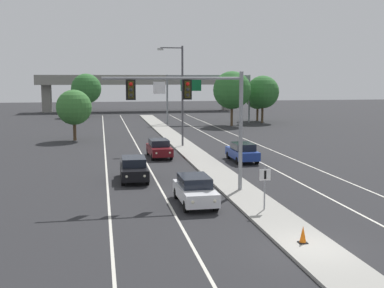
% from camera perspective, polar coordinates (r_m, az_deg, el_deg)
% --- Properties ---
extents(ground_plane, '(260.00, 260.00, 0.00)m').
position_cam_1_polar(ground_plane, '(20.80, 13.89, -12.01)').
color(ground_plane, '#28282B').
extents(median_island, '(2.40, 110.00, 0.15)m').
position_cam_1_polar(median_island, '(37.35, 2.38, -2.89)').
color(median_island, '#9E9B93').
rests_on(median_island, ground).
extents(lane_stripe_oncoming_center, '(0.14, 100.00, 0.01)m').
position_cam_1_polar(lane_stripe_oncoming_center, '(43.47, -5.76, -1.51)').
color(lane_stripe_oncoming_center, silver).
rests_on(lane_stripe_oncoming_center, ground).
extents(lane_stripe_receding_center, '(0.14, 100.00, 0.01)m').
position_cam_1_polar(lane_stripe_receding_center, '(45.24, 6.19, -1.16)').
color(lane_stripe_receding_center, silver).
rests_on(lane_stripe_receding_center, ground).
extents(edge_stripe_left, '(0.14, 100.00, 0.01)m').
position_cam_1_polar(edge_stripe_left, '(43.32, -10.12, -1.63)').
color(edge_stripe_left, silver).
rests_on(edge_stripe_left, ground).
extents(edge_stripe_right, '(0.14, 100.00, 0.01)m').
position_cam_1_polar(edge_stripe_right, '(46.29, 10.10, -1.03)').
color(edge_stripe_right, silver).
rests_on(edge_stripe_right, ground).
extents(overhead_signal_mast, '(8.36, 0.44, 7.20)m').
position_cam_1_polar(overhead_signal_mast, '(28.79, 0.59, 4.59)').
color(overhead_signal_mast, gray).
rests_on(overhead_signal_mast, median_island).
extents(median_sign_post, '(0.60, 0.10, 2.20)m').
position_cam_1_polar(median_sign_post, '(25.50, 8.55, -4.50)').
color(median_sign_post, gray).
rests_on(median_sign_post, median_island).
extents(street_lamp_median, '(2.58, 0.28, 10.00)m').
position_cam_1_polar(street_lamp_median, '(48.98, -1.39, 6.36)').
color(street_lamp_median, '#4C4C51').
rests_on(street_lamp_median, median_island).
extents(car_oncoming_white, '(1.86, 4.49, 1.58)m').
position_cam_1_polar(car_oncoming_white, '(26.98, 0.35, -5.40)').
color(car_oncoming_white, silver).
rests_on(car_oncoming_white, ground).
extents(car_oncoming_black, '(1.89, 4.50, 1.58)m').
position_cam_1_polar(car_oncoming_black, '(33.51, -6.84, -2.87)').
color(car_oncoming_black, black).
rests_on(car_oncoming_black, ground).
extents(car_oncoming_darkred, '(1.93, 4.51, 1.58)m').
position_cam_1_polar(car_oncoming_darkred, '(43.04, -3.88, -0.49)').
color(car_oncoming_darkred, '#5B0F14').
rests_on(car_oncoming_darkred, ground).
extents(car_receding_blue, '(1.83, 4.47, 1.58)m').
position_cam_1_polar(car_receding_blue, '(41.00, 5.93, -0.92)').
color(car_receding_blue, navy).
rests_on(car_receding_blue, ground).
extents(traffic_cone_median_nose, '(0.36, 0.36, 0.74)m').
position_cam_1_polar(traffic_cone_median_nose, '(20.99, 12.90, -10.33)').
color(traffic_cone_median_nose, black).
rests_on(traffic_cone_median_nose, median_island).
extents(highway_sign_gantry, '(13.28, 0.42, 7.50)m').
position_cam_1_polar(highway_sign_gantry, '(75.33, 2.01, 7.11)').
color(highway_sign_gantry, gray).
rests_on(highway_sign_gantry, ground).
extents(overpass_bridge, '(42.40, 6.40, 7.65)m').
position_cam_1_polar(overpass_bridge, '(104.48, -6.15, 7.02)').
color(overpass_bridge, gray).
rests_on(overpass_bridge, ground).
extents(tree_far_left_c, '(5.41, 5.41, 7.82)m').
position_cam_1_polar(tree_far_left_c, '(90.53, -12.31, 6.37)').
color(tree_far_left_c, '#4C3823').
rests_on(tree_far_left_c, ground).
extents(tree_far_right_a, '(5.54, 5.54, 8.02)m').
position_cam_1_polar(tree_far_right_a, '(71.65, 4.72, 6.32)').
color(tree_far_right_a, '#4C3823').
rests_on(tree_far_right_a, ground).
extents(tree_far_right_b, '(4.33, 4.33, 6.26)m').
position_cam_1_polar(tree_far_right_b, '(80.86, 7.72, 5.61)').
color(tree_far_right_b, '#4C3823').
rests_on(tree_far_right_b, ground).
extents(tree_far_left_a, '(4.52, 4.52, 6.55)m').
position_cam_1_polar(tree_far_left_a, '(112.68, -12.69, 6.16)').
color(tree_far_left_a, '#4C3823').
rests_on(tree_far_left_a, ground).
extents(tree_far_right_c, '(5.11, 5.11, 7.40)m').
position_cam_1_polar(tree_far_right_c, '(77.11, 8.30, 6.06)').
color(tree_far_right_c, '#4C3823').
rests_on(tree_far_right_c, ground).
extents(tree_far_left_b, '(3.95, 3.95, 5.71)m').
position_cam_1_polar(tree_far_left_b, '(56.05, -13.69, 4.20)').
color(tree_far_left_b, '#4C3823').
rests_on(tree_far_left_b, ground).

